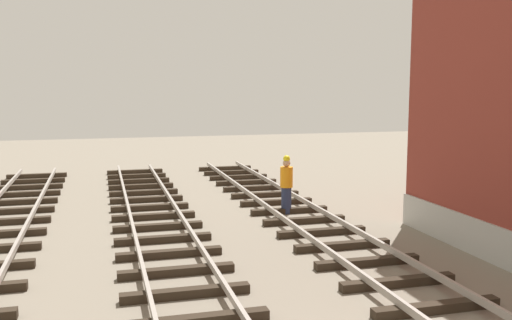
{
  "coord_description": "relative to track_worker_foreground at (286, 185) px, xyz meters",
  "views": [
    {
      "loc": [
        -4.51,
        -5.2,
        4.06
      ],
      "look_at": [
        -0.7,
        8.79,
        2.16
      ],
      "focal_mm": 40.23,
      "sensor_mm": 36.0,
      "label": 1
    }
  ],
  "objects": [
    {
      "name": "track_worker_foreground",
      "position": [
        0.0,
        0.0,
        0.0
      ],
      "size": [
        0.4,
        0.4,
        1.87
      ],
      "color": "#262D4C",
      "rests_on": "ground"
    }
  ]
}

